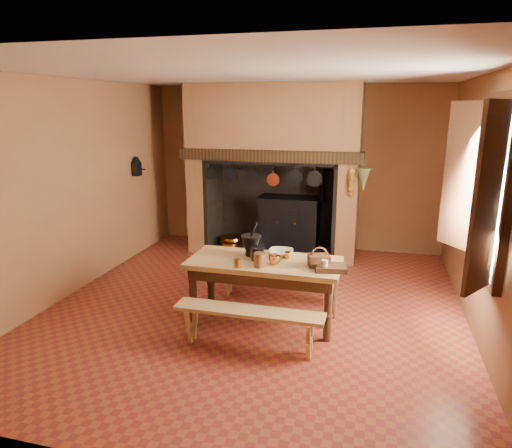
{
  "coord_description": "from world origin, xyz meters",
  "views": [
    {
      "loc": [
        1.36,
        -5.11,
        2.45
      ],
      "look_at": [
        -0.08,
        0.3,
        0.99
      ],
      "focal_mm": 32.0,
      "sensor_mm": 36.0,
      "label": 1
    }
  ],
  "objects": [
    {
      "name": "back_wall",
      "position": [
        0.0,
        2.75,
        1.4
      ],
      "size": [
        5.0,
        0.02,
        2.8
      ],
      "primitive_type": "cube",
      "color": "brown",
      "rests_on": "floor"
    },
    {
      "name": "hanging_pans",
      "position": [
        -0.34,
        1.81,
        1.36
      ],
      "size": [
        1.92,
        0.29,
        0.27
      ],
      "color": "black",
      "rests_on": "chimney_breast"
    },
    {
      "name": "wall_right",
      "position": [
        2.5,
        0.0,
        1.4
      ],
      "size": [
        0.02,
        5.5,
        2.8
      ],
      "primitive_type": "cube",
      "color": "brown",
      "rests_on": "floor"
    },
    {
      "name": "wall_coffee_mill",
      "position": [
        -2.42,
        1.55,
        1.52
      ],
      "size": [
        0.23,
        0.16,
        0.31
      ],
      "color": "black",
      "rests_on": "wall_left"
    },
    {
      "name": "wicker_basket",
      "position": [
        0.82,
        -0.38,
        0.82
      ],
      "size": [
        0.27,
        0.23,
        0.22
      ],
      "rotation": [
        0.0,
        0.0,
        0.34
      ],
      "color": "#4E2C17",
      "rests_on": "work_table"
    },
    {
      "name": "onion_string",
      "position": [
        1.0,
        1.79,
        1.33
      ],
      "size": [
        0.12,
        0.1,
        0.46
      ],
      "primitive_type": null,
      "color": "#A1561D",
      "rests_on": "chimney_breast"
    },
    {
      "name": "bench_front",
      "position": [
        0.19,
        -1.0,
        0.33
      ],
      "size": [
        1.55,
        0.27,
        0.44
      ],
      "color": "tan",
      "rests_on": "floor"
    },
    {
      "name": "coffee_grinder",
      "position": [
        0.1,
        -0.33,
        0.82
      ],
      "size": [
        0.18,
        0.16,
        0.19
      ],
      "rotation": [
        0.0,
        0.0,
        0.43
      ],
      "color": "#3B1D12",
      "rests_on": "work_table"
    },
    {
      "name": "glass_jar",
      "position": [
        0.89,
        -0.53,
        0.81
      ],
      "size": [
        0.09,
        0.09,
        0.13
      ],
      "primitive_type": "cylinder",
      "rotation": [
        0.0,
        0.0,
        0.31
      ],
      "color": "beige",
      "rests_on": "work_table"
    },
    {
      "name": "mixing_bowl",
      "position": [
        0.34,
        -0.13,
        0.78
      ],
      "size": [
        0.3,
        0.3,
        0.07
      ],
      "primitive_type": "imported",
      "rotation": [
        0.0,
        0.0,
        0.06
      ],
      "color": "beige",
      "rests_on": "work_table"
    },
    {
      "name": "wooden_tray",
      "position": [
        0.95,
        -0.48,
        0.77
      ],
      "size": [
        0.37,
        0.29,
        0.06
      ],
      "primitive_type": "cube",
      "rotation": [
        0.0,
        0.0,
        0.17
      ],
      "color": "#3B1D12",
      "rests_on": "work_table"
    },
    {
      "name": "ceiling",
      "position": [
        0.0,
        0.0,
        2.8
      ],
      "size": [
        5.5,
        5.5,
        0.0
      ],
      "primitive_type": "plane",
      "rotation": [
        3.14,
        0.0,
        0.0
      ],
      "color": "silver",
      "rests_on": "back_wall"
    },
    {
      "name": "brass_mug_a",
      "position": [
        -0.03,
        -0.65,
        0.79
      ],
      "size": [
        0.11,
        0.11,
        0.09
      ],
      "primitive_type": "cylinder",
      "rotation": [
        0.0,
        0.0,
        0.4
      ],
      "color": "orange",
      "rests_on": "work_table"
    },
    {
      "name": "window",
      "position": [
        2.35,
        -0.4,
        1.7
      ],
      "size": [
        0.39,
        1.75,
        1.76
      ],
      "color": "white",
      "rests_on": "wall_right"
    },
    {
      "name": "chimney_breast",
      "position": [
        -0.3,
        2.31,
        1.81
      ],
      "size": [
        2.95,
        0.96,
        2.8
      ],
      "color": "brown",
      "rests_on": "floor"
    },
    {
      "name": "floor",
      "position": [
        0.0,
        0.0,
        0.0
      ],
      "size": [
        5.5,
        5.5,
        0.0
      ],
      "primitive_type": "plane",
      "color": "maroon",
      "rests_on": "ground"
    },
    {
      "name": "iron_range",
      "position": [
        -0.04,
        2.45,
        0.48
      ],
      "size": [
        1.12,
        0.55,
        1.6
      ],
      "color": "black",
      "rests_on": "floor"
    },
    {
      "name": "herb_bunch",
      "position": [
        1.18,
        1.79,
        1.38
      ],
      "size": [
        0.2,
        0.2,
        0.35
      ],
      "primitive_type": "cone",
      "rotation": [
        3.14,
        0.0,
        0.0
      ],
      "color": "#555D2C",
      "rests_on": "chimney_breast"
    },
    {
      "name": "brass_cup",
      "position": [
        0.33,
        -0.44,
        0.8
      ],
      "size": [
        0.14,
        0.14,
        0.1
      ],
      "primitive_type": "imported",
      "rotation": [
        0.0,
        0.0,
        -0.14
      ],
      "color": "orange",
      "rests_on": "work_table"
    },
    {
      "name": "mortar_large",
      "position": [
        0.0,
        -0.21,
        0.88
      ],
      "size": [
        0.24,
        0.24,
        0.41
      ],
      "rotation": [
        0.0,
        0.0,
        0.07
      ],
      "color": "black",
      "rests_on": "work_table"
    },
    {
      "name": "brass_mug_b",
      "position": [
        0.44,
        -0.21,
        0.79
      ],
      "size": [
        0.09,
        0.09,
        0.08
      ],
      "primitive_type": "cylinder",
      "rotation": [
        0.0,
        0.0,
        0.28
      ],
      "color": "orange",
      "rests_on": "work_table"
    },
    {
      "name": "hearth_pans",
      "position": [
        -1.05,
        2.22,
        0.09
      ],
      "size": [
        0.51,
        0.62,
        0.2
      ],
      "color": "orange",
      "rests_on": "floor"
    },
    {
      "name": "bench_back",
      "position": [
        0.19,
        0.3,
        0.34
      ],
      "size": [
        1.6,
        0.28,
        0.45
      ],
      "color": "tan",
      "rests_on": "floor"
    },
    {
      "name": "mortar_small",
      "position": [
        0.12,
        -0.37,
        0.84
      ],
      "size": [
        0.16,
        0.16,
        0.27
      ],
      "rotation": [
        0.0,
        0.0,
        0.18
      ],
      "color": "black",
      "rests_on": "work_table"
    },
    {
      "name": "work_table",
      "position": [
        0.19,
        -0.35,
        0.63
      ],
      "size": [
        1.72,
        0.77,
        0.75
      ],
      "color": "tan",
      "rests_on": "floor"
    },
    {
      "name": "stoneware_crock",
      "position": [
        0.19,
        -0.57,
        0.83
      ],
      "size": [
        0.17,
        0.17,
        0.16
      ],
      "primitive_type": "cylinder",
      "rotation": [
        0.0,
        0.0,
        -0.41
      ],
      "color": "#54301F",
      "rests_on": "work_table"
    },
    {
      "name": "wall_front",
      "position": [
        0.0,
        -2.75,
        1.4
      ],
      "size": [
        5.0,
        0.02,
        2.8
      ],
      "primitive_type": "cube",
      "color": "brown",
      "rests_on": "floor"
    },
    {
      "name": "wall_left",
      "position": [
        -2.5,
        0.0,
        1.4
      ],
      "size": [
        0.02,
        5.5,
        2.8
      ],
      "primitive_type": "cube",
      "color": "brown",
      "rests_on": "floor"
    }
  ]
}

